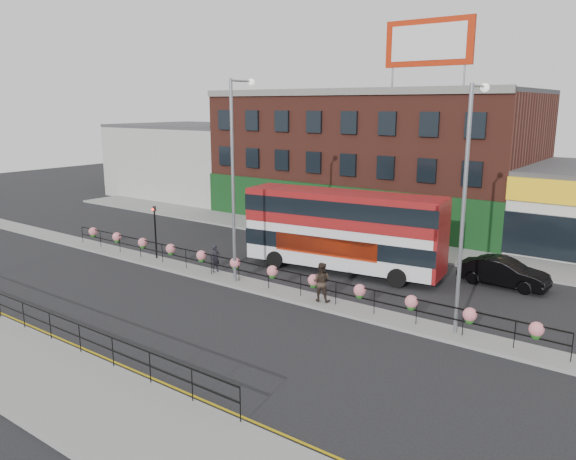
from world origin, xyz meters
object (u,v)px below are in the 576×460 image
Objects in this scene: pedestrian_b at (321,282)px; pedestrian_a at (215,259)px; lamp_column_west at (236,164)px; lamp_column_east at (467,189)px; car at (504,272)px; double_decker_bus at (344,223)px.

pedestrian_a is at bearing -19.79° from pedestrian_b.
lamp_column_west reaches higher than lamp_column_east.
car is at bearing 34.08° from lamp_column_west.
lamp_column_east is (0.35, -7.56, 5.29)m from car.
car is 0.44× the size of lamp_column_west.
lamp_column_west is (-11.48, -7.77, 5.57)m from car.
pedestrian_a is 0.80× the size of pedestrian_b.
pedestrian_a is 7.34m from pedestrian_b.
pedestrian_b is at bearing -83.90° from pedestrian_a.
pedestrian_a is at bearing 179.51° from lamp_column_east.
lamp_column_west is at bearing -178.97° from lamp_column_east.
car is at bearing 18.72° from double_decker_bus.
double_decker_bus is 10.22m from lamp_column_east.
car is 10.02m from pedestrian_b.
pedestrian_a is at bearing -138.86° from double_decker_bus.
car is 9.23m from lamp_column_east.
lamp_column_east is at bearing 167.11° from pedestrian_b.
double_decker_bus is 1.11× the size of lamp_column_west.
lamp_column_east reaches higher than car.
double_decker_bus is at bearing -85.55° from pedestrian_b.
lamp_column_west reaches higher than car.
car is 2.97× the size of pedestrian_a.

